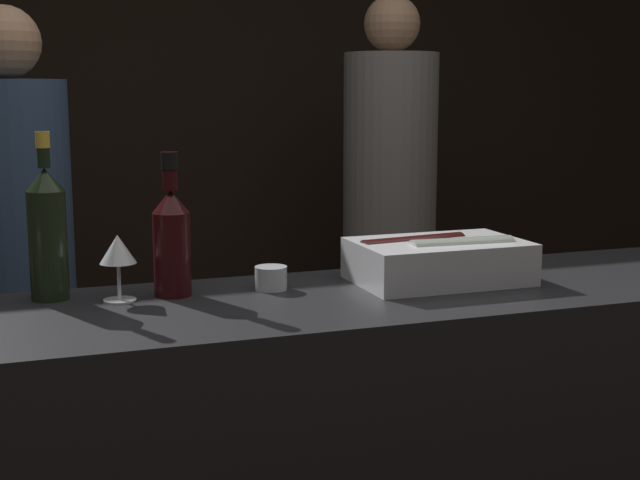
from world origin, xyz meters
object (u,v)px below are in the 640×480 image
wine_glass (118,252)px  person_blond_tee (390,209)px  candle_votive (271,278)px  red_wine_bottle_black_foil (172,237)px  person_in_hoodie (17,264)px  ice_bin_with_bottles (439,259)px  champagne_bottle (47,231)px

wine_glass → person_blond_tee: person_blond_tee is taller
candle_votive → red_wine_bottle_black_foil: bearing=175.6°
wine_glass → person_in_hoodie: person_in_hoodie is taller
ice_bin_with_bottles → red_wine_bottle_black_foil: 0.62m
person_blond_tee → ice_bin_with_bottles: bearing=38.4°
person_in_hoodie → champagne_bottle: bearing=57.9°
red_wine_bottle_black_foil → person_in_hoodie: 0.95m
person_blond_tee → candle_votive: bearing=23.4°
ice_bin_with_bottles → person_blond_tee: (0.45, 1.28, -0.07)m
wine_glass → candle_votive: (0.33, -0.00, -0.08)m
wine_glass → red_wine_bottle_black_foil: red_wine_bottle_black_foil is taller
ice_bin_with_bottles → person_in_hoodie: 1.32m
red_wine_bottle_black_foil → person_in_hoodie: size_ratio=0.18×
champagne_bottle → person_in_hoodie: person_in_hoodie is taller
candle_votive → person_blond_tee: (0.84, 1.23, -0.04)m
ice_bin_with_bottles → wine_glass: size_ratio=2.74×
ice_bin_with_bottles → champagne_bottle: champagne_bottle is taller
wine_glass → champagne_bottle: bearing=153.1°
candle_votive → champagne_bottle: size_ratio=0.20×
ice_bin_with_bottles → candle_votive: size_ratio=5.38×
champagne_bottle → person_in_hoodie: size_ratio=0.21×
person_in_hoodie → wine_glass: bearing=66.2°
ice_bin_with_bottles → person_in_hoodie: bearing=134.1°
ice_bin_with_bottles → champagne_bottle: size_ratio=1.09×
ice_bin_with_bottles → red_wine_bottle_black_foil: size_ratio=1.25×
red_wine_bottle_black_foil → person_blond_tee: (1.06, 1.21, -0.14)m
candle_votive → red_wine_bottle_black_foil: size_ratio=0.23×
ice_bin_with_bottles → champagne_bottle: (-0.86, 0.12, 0.10)m
person_in_hoodie → person_blond_tee: (1.37, 0.34, 0.06)m
ice_bin_with_bottles → candle_votive: 0.40m
red_wine_bottle_black_foil → person_in_hoodie: bearing=109.4°
wine_glass → champagne_bottle: 0.16m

